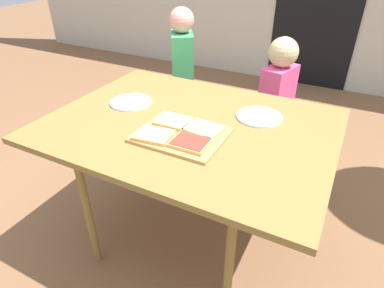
{
  "coord_description": "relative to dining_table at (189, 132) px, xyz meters",
  "views": [
    {
      "loc": [
        0.62,
        -1.17,
        1.46
      ],
      "look_at": [
        0.01,
        0.0,
        0.64
      ],
      "focal_mm": 30.51,
      "sensor_mm": 36.0,
      "label": 1
    }
  ],
  "objects": [
    {
      "name": "pizza_slice_near_right",
      "position": [
        0.1,
        -0.19,
        0.07
      ],
      "size": [
        0.15,
        0.12,
        0.02
      ],
      "color": "#E8A65F",
      "rests_on": "cutting_board"
    },
    {
      "name": "pizza_slice_far_left",
      "position": [
        -0.05,
        -0.06,
        0.07
      ],
      "size": [
        0.16,
        0.13,
        0.02
      ],
      "color": "#E8A65F",
      "rests_on": "cutting_board"
    },
    {
      "name": "dining_table",
      "position": [
        0.0,
        0.0,
        0.0
      ],
      "size": [
        1.29,
        0.98,
        0.75
      ],
      "color": "olive",
      "rests_on": "ground"
    },
    {
      "name": "plate_white_right",
      "position": [
        0.27,
        0.2,
        0.06
      ],
      "size": [
        0.21,
        0.21,
        0.01
      ],
      "primitive_type": "cylinder",
      "color": "white",
      "rests_on": "dining_table"
    },
    {
      "name": "child_left",
      "position": [
        -0.44,
        0.73,
        -0.06
      ],
      "size": [
        0.24,
        0.28,
        1.11
      ],
      "color": "#374D3E",
      "rests_on": "ground"
    },
    {
      "name": "child_right",
      "position": [
        0.21,
        0.81,
        -0.12
      ],
      "size": [
        0.2,
        0.27,
        0.99
      ],
      "color": "#323E4B",
      "rests_on": "ground"
    },
    {
      "name": "pizza_slice_near_left",
      "position": [
        -0.06,
        -0.2,
        0.07
      ],
      "size": [
        0.17,
        0.14,
        0.02
      ],
      "color": "#E8A65F",
      "rests_on": "cutting_board"
    },
    {
      "name": "ground_plane",
      "position": [
        0.0,
        0.0,
        -0.7
      ],
      "size": [
        16.0,
        16.0,
        0.0
      ],
      "primitive_type": "plane",
      "color": "brown"
    },
    {
      "name": "pizza_slice_far_right",
      "position": [
        0.1,
        -0.06,
        0.07
      ],
      "size": [
        0.17,
        0.14,
        0.02
      ],
      "color": "#E8A65F",
      "rests_on": "cutting_board"
    },
    {
      "name": "plate_white_left",
      "position": [
        -0.37,
        0.05,
        0.06
      ],
      "size": [
        0.21,
        0.21,
        0.01
      ],
      "primitive_type": "cylinder",
      "color": "white",
      "rests_on": "dining_table"
    },
    {
      "name": "cutting_board",
      "position": [
        0.03,
        -0.12,
        0.06
      ],
      "size": [
        0.37,
        0.3,
        0.01
      ],
      "primitive_type": "cube",
      "color": "#D4934D",
      "rests_on": "dining_table"
    }
  ]
}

